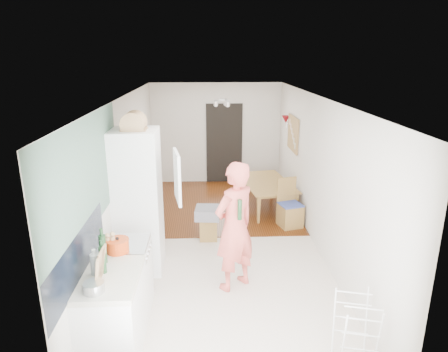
{
  "coord_description": "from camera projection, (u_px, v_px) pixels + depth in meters",
  "views": [
    {
      "loc": [
        -0.27,
        -6.31,
        3.15
      ],
      "look_at": [
        0.04,
        0.2,
        1.16
      ],
      "focal_mm": 32.0,
      "sensor_mm": 36.0,
      "label": 1
    }
  ],
  "objects": [
    {
      "name": "room_shell",
      "position": [
        222.0,
        174.0,
        6.59
      ],
      "size": [
        3.2,
        7.0,
        2.5
      ],
      "primitive_type": null,
      "color": "beige",
      "rests_on": "ground"
    },
    {
      "name": "floor",
      "position": [
        222.0,
        243.0,
        6.96
      ],
      "size": [
        3.2,
        7.0,
        0.01
      ],
      "primitive_type": "cube",
      "color": "beige",
      "rests_on": "ground"
    },
    {
      "name": "wood_floor_overlay",
      "position": [
        219.0,
        204.0,
        8.73
      ],
      "size": [
        3.2,
        3.3,
        0.01
      ],
      "primitive_type": "cube",
      "color": "#5E290F",
      "rests_on": "room_shell"
    },
    {
      "name": "sage_wall_panel",
      "position": [
        87.0,
        176.0,
        4.44
      ],
      "size": [
        0.02,
        3.0,
        1.3
      ],
      "primitive_type": "cube",
      "color": "slate",
      "rests_on": "room_shell"
    },
    {
      "name": "tile_splashback",
      "position": [
        79.0,
        257.0,
        4.12
      ],
      "size": [
        0.02,
        1.9,
        0.5
      ],
      "primitive_type": "cube",
      "color": "black",
      "rests_on": "room_shell"
    },
    {
      "name": "doorway_recess",
      "position": [
        224.0,
        144.0,
        10.0
      ],
      "size": [
        0.9,
        0.04,
        2.0
      ],
      "primitive_type": "cube",
      "color": "black",
      "rests_on": "room_shell"
    },
    {
      "name": "base_cabinet",
      "position": [
        113.0,
        315.0,
        4.34
      ],
      "size": [
        0.6,
        0.9,
        0.86
      ],
      "primitive_type": "cube",
      "color": "white",
      "rests_on": "room_shell"
    },
    {
      "name": "worktop",
      "position": [
        109.0,
        278.0,
        4.21
      ],
      "size": [
        0.62,
        0.92,
        0.06
      ],
      "primitive_type": "cube",
      "color": "beige",
      "rests_on": "room_shell"
    },
    {
      "name": "range_cooker",
      "position": [
        126.0,
        278.0,
        5.05
      ],
      "size": [
        0.6,
        0.6,
        0.88
      ],
      "primitive_type": "cube",
      "color": "white",
      "rests_on": "room_shell"
    },
    {
      "name": "cooker_top",
      "position": [
        123.0,
        245.0,
        4.92
      ],
      "size": [
        0.6,
        0.6,
        0.04
      ],
      "primitive_type": "cube",
      "color": "silver",
      "rests_on": "room_shell"
    },
    {
      "name": "fridge_housing",
      "position": [
        138.0,
        202.0,
        5.84
      ],
      "size": [
        0.66,
        0.66,
        2.15
      ],
      "primitive_type": "cube",
      "color": "white",
      "rests_on": "room_shell"
    },
    {
      "name": "fridge_door",
      "position": [
        177.0,
        177.0,
        5.44
      ],
      "size": [
        0.14,
        0.56,
        0.7
      ],
      "primitive_type": "cube",
      "rotation": [
        0.0,
        0.0,
        -1.4
      ],
      "color": "white",
      "rests_on": "room_shell"
    },
    {
      "name": "fridge_interior",
      "position": [
        158.0,
        171.0,
        5.72
      ],
      "size": [
        0.02,
        0.52,
        0.66
      ],
      "primitive_type": "cube",
      "color": "white",
      "rests_on": "room_shell"
    },
    {
      "name": "pinboard",
      "position": [
        293.0,
        134.0,
        8.39
      ],
      "size": [
        0.03,
        0.9,
        0.7
      ],
      "primitive_type": "cube",
      "color": "tan",
      "rests_on": "room_shell"
    },
    {
      "name": "pinboard_frame",
      "position": [
        293.0,
        134.0,
        8.39
      ],
      "size": [
        0.0,
        0.94,
        0.74
      ],
      "primitive_type": "cube",
      "color": "olive",
      "rests_on": "room_shell"
    },
    {
      "name": "wall_sconce",
      "position": [
        286.0,
        119.0,
        8.95
      ],
      "size": [
        0.18,
        0.18,
        0.16
      ],
      "primitive_type": "cone",
      "color": "maroon",
      "rests_on": "room_shell"
    },
    {
      "name": "person",
      "position": [
        235.0,
        216.0,
        5.35
      ],
      "size": [
        0.94,
        0.89,
        2.15
      ],
      "primitive_type": "imported",
      "rotation": [
        0.0,
        0.0,
        3.81
      ],
      "color": "#DC5A50",
      "rests_on": "floor"
    },
    {
      "name": "dining_table",
      "position": [
        267.0,
        197.0,
        8.46
      ],
      "size": [
        1.0,
        1.53,
        0.5
      ],
      "primitive_type": "imported",
      "rotation": [
        0.0,
        0.0,
        1.73
      ],
      "color": "olive",
      "rests_on": "floor"
    },
    {
      "name": "dining_chair",
      "position": [
        291.0,
        204.0,
        7.48
      ],
      "size": [
        0.48,
        0.48,
        0.93
      ],
      "primitive_type": null,
      "rotation": [
        0.0,
        0.0,
        0.28
      ],
      "color": "olive",
      "rests_on": "floor"
    },
    {
      "name": "stool",
      "position": [
        208.0,
        228.0,
        7.05
      ],
      "size": [
        0.31,
        0.31,
        0.4
      ],
      "primitive_type": null,
      "rotation": [
        0.0,
        0.0,
        -0.01
      ],
      "color": "olive",
      "rests_on": "floor"
    },
    {
      "name": "grey_drape",
      "position": [
        208.0,
        213.0,
        6.99
      ],
      "size": [
        0.45,
        0.45,
        0.19
      ],
      "primitive_type": "cube",
      "rotation": [
        0.0,
        0.0,
        -0.09
      ],
      "color": "gray",
      "rests_on": "stool"
    },
    {
      "name": "drying_rack",
      "position": [
        356.0,
        329.0,
        4.22
      ],
      "size": [
        0.45,
        0.42,
        0.74
      ],
      "primitive_type": null,
      "rotation": [
        0.0,
        0.0,
        -0.25
      ],
      "color": "white",
      "rests_on": "floor"
    },
    {
      "name": "bread_bin",
      "position": [
        134.0,
        123.0,
        5.48
      ],
      "size": [
        0.39,
        0.38,
        0.18
      ],
      "primitive_type": null,
      "rotation": [
        0.0,
        0.0,
        0.15
      ],
      "color": "tan",
      "rests_on": "fridge_housing"
    },
    {
      "name": "red_casserole",
      "position": [
        118.0,
        246.0,
        4.68
      ],
      "size": [
        0.28,
        0.28,
        0.16
      ],
      "primitive_type": "cylinder",
      "rotation": [
        0.0,
        0.0,
        0.03
      ],
      "color": "#D44012",
      "rests_on": "cooker_top"
    },
    {
      "name": "steel_pan",
      "position": [
        94.0,
        287.0,
        3.9
      ],
      "size": [
        0.26,
        0.26,
        0.1
      ],
      "primitive_type": "cylinder",
      "rotation": [
        0.0,
        0.0,
        0.31
      ],
      "color": "silver",
      "rests_on": "worktop"
    },
    {
      "name": "held_bottle",
      "position": [
        240.0,
        210.0,
        5.13
      ],
      "size": [
        0.06,
        0.06,
        0.27
      ],
      "primitive_type": "cylinder",
      "color": "#1C3D1E",
      "rests_on": "person"
    },
    {
      "name": "bottle_a",
      "position": [
        103.0,
        249.0,
        4.42
      ],
      "size": [
        0.09,
        0.09,
        0.33
      ],
      "primitive_type": "cylinder",
      "rotation": [
        0.0,
        0.0,
        -0.15
      ],
      "color": "#1C3D1E",
      "rests_on": "worktop"
    },
    {
      "name": "bottle_b",
      "position": [
        103.0,
        260.0,
        4.22
      ],
      "size": [
        0.07,
        0.07,
        0.3
      ],
      "primitive_type": "cylinder",
      "rotation": [
        0.0,
        0.0,
        0.01
      ],
      "color": "#1C3D1E",
      "rests_on": "worktop"
    },
    {
      "name": "bottle_c",
      "position": [
        95.0,
        264.0,
        4.2
      ],
      "size": [
        0.11,
        0.11,
        0.23
      ],
      "primitive_type": "cylinder",
      "rotation": [
        0.0,
        0.0,
        0.18
      ],
      "color": "silver",
      "rests_on": "worktop"
    },
    {
      "name": "pepper_mill_front",
      "position": [
        113.0,
        244.0,
        4.67
      ],
      "size": [
        0.06,
        0.06,
        0.2
      ],
      "primitive_type": "cylinder",
      "rotation": [
        0.0,
        0.0,
        -0.17
      ],
      "color": "tan",
      "rests_on": "worktop"
    },
    {
      "name": "pepper_mill_back",
      "position": [
        108.0,
        245.0,
        4.66
      ],
      "size": [
        0.07,
        0.07,
        0.19
      ],
      "primitive_type": "cylinder",
      "rotation": [
        0.0,
        0.0,
        0.32
      ],
      "color": "tan",
      "rests_on": "worktop"
    },
    {
      "name": "chopping_boards",
      "position": [
        101.0,
        265.0,
        4.07
      ],
      "size": [
        0.11,
        0.25,
        0.34
      ],
      "primitive_type": null,
      "rotation": [
        0.0,
        0.0,
        0.3
      ],
      "color": "tan",
      "rests_on": "worktop"
    }
  ]
}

